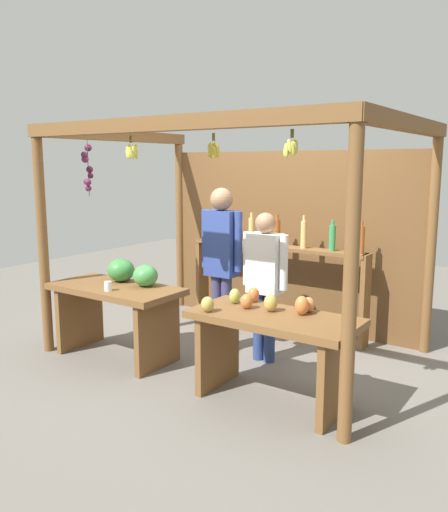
% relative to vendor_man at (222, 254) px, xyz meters
% --- Properties ---
extents(ground_plane, '(12.00, 12.00, 0.00)m').
position_rel_vendor_man_xyz_m(ground_plane, '(0.15, 0.04, -1.01)').
color(ground_plane, slate).
rests_on(ground_plane, ground).
extents(market_stall, '(3.34, 2.27, 2.28)m').
position_rel_vendor_man_xyz_m(market_stall, '(0.15, 0.54, 0.33)').
color(market_stall, brown).
rests_on(market_stall, ground).
extents(fruit_counter_left, '(1.35, 0.68, 0.96)m').
position_rel_vendor_man_xyz_m(fruit_counter_left, '(-0.72, -0.73, -0.41)').
color(fruit_counter_left, brown).
rests_on(fruit_counter_left, ground).
extents(fruit_counter_right, '(1.35, 0.64, 0.88)m').
position_rel_vendor_man_xyz_m(fruit_counter_right, '(1.02, -0.76, -0.46)').
color(fruit_counter_right, brown).
rests_on(fruit_counter_right, ground).
extents(bottle_shelf_unit, '(2.14, 0.22, 1.36)m').
position_rel_vendor_man_xyz_m(bottle_shelf_unit, '(0.17, 0.85, -0.19)').
color(bottle_shelf_unit, brown).
rests_on(bottle_shelf_unit, ground).
extents(vendor_man, '(0.48, 0.23, 1.67)m').
position_rel_vendor_man_xyz_m(vendor_man, '(0.00, 0.00, 0.00)').
color(vendor_man, '#3A3960').
rests_on(vendor_man, ground).
extents(vendor_woman, '(0.48, 0.20, 1.45)m').
position_rel_vendor_man_xyz_m(vendor_woman, '(0.52, -0.02, -0.15)').
color(vendor_woman, navy).
rests_on(vendor_woman, ground).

